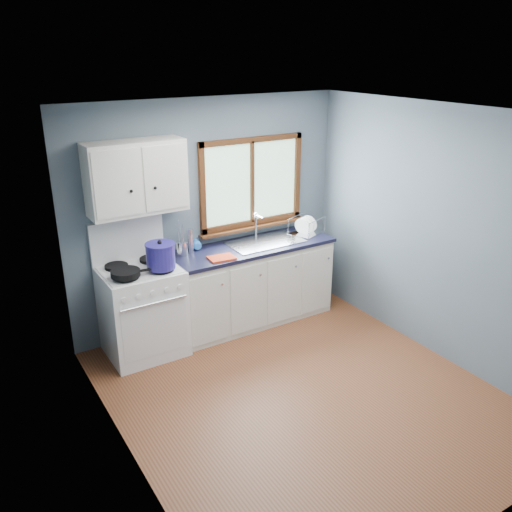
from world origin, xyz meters
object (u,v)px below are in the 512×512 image
gas_range (142,308)px  thermos (190,241)px  stockpot (161,255)px  sink (265,247)px  dish_rack (306,229)px  skillet (126,273)px  utensil_crock (182,248)px  base_cabinets (252,287)px

gas_range → thermos: 0.86m
gas_range → stockpot: size_ratio=3.77×
gas_range → sink: size_ratio=1.62×
gas_range → thermos: bearing=14.4°
dish_rack → stockpot: bearing=163.6°
stockpot → dish_rack: bearing=5.7°
skillet → sink: bearing=14.9°
utensil_crock → thermos: size_ratio=1.44×
gas_range → stockpot: bearing=-42.7°
base_cabinets → utensil_crock: bearing=171.1°
utensil_crock → dish_rack: 1.54m
skillet → utensil_crock: (0.72, 0.31, 0.01)m
base_cabinets → utensil_crock: size_ratio=4.85×
skillet → dish_rack: dish_rack is taller
gas_range → utensil_crock: (0.53, 0.14, 0.50)m
base_cabinets → stockpot: (-1.13, -0.18, 0.68)m
thermos → base_cabinets: bearing=-12.2°
skillet → utensil_crock: utensil_crock is taller
sink → dish_rack: (0.58, 0.01, 0.11)m
gas_range → base_cabinets: bearing=0.8°
skillet → dish_rack: size_ratio=0.91×
thermos → dish_rack: 1.44m
sink → stockpot: stockpot is taller
base_cabinets → skillet: 1.61m
base_cabinets → thermos: size_ratio=6.99×
thermos → dish_rack: bearing=-5.3°
gas_range → skillet: 0.56m
gas_range → stockpot: gas_range is taller
thermos → gas_range: bearing=-165.6°
utensil_crock → gas_range: bearing=-165.1°
skillet → utensil_crock: bearing=32.0°
sink → thermos: bearing=170.3°
utensil_crock → dish_rack: (1.54, -0.11, -0.02)m
gas_range → dish_rack: gas_range is taller
dish_rack → base_cabinets: bearing=158.9°
base_cabinets → skillet: skillet is taller
gas_range → base_cabinets: (1.31, 0.02, -0.08)m
base_cabinets → thermos: 0.94m
sink → thermos: (-0.85, 0.15, 0.19)m
skillet → gas_range: bearing=50.7°
sink → base_cabinets: bearing=179.9°
base_cabinets → skillet: bearing=-172.8°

